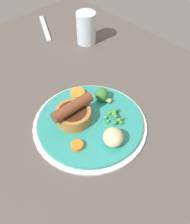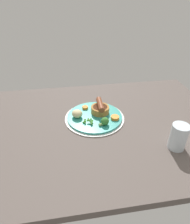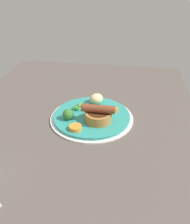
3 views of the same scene
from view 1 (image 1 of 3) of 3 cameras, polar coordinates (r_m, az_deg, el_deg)
The scene contains 10 objects.
dining_table at distance 66.51cm, azimuth -0.81°, elevation 0.75°, with size 110.00×80.00×3.00cm, color #564C47.
dinner_plate at distance 60.53cm, azimuth -1.17°, elevation -2.58°, with size 27.61×27.61×1.40cm.
sausage_pudding at distance 58.70cm, azimuth -5.06°, elevation -0.31°, with size 8.53×10.57×5.67cm.
pea_pile at distance 59.96cm, azimuth 4.53°, elevation -0.75°, with size 4.79×4.81×1.88cm.
broccoli_floret_near at distance 63.71cm, azimuth 1.60°, elevation 3.96°, with size 4.64×3.48×3.48cm.
potato_chunk_0 at distance 54.77cm, azimuth 4.16°, elevation -5.74°, with size 4.57×4.94×3.66cm, color beige.
carrot_slice_2 at distance 65.68cm, azimuth -4.02°, elevation 4.21°, with size 3.81×3.81×1.24cm, color orange.
carrot_slice_3 at distance 55.02cm, azimuth -4.14°, elevation -7.67°, with size 2.76×2.76×1.11cm, color orange.
fork at distance 97.97cm, azimuth -11.37°, elevation 18.29°, with size 18.00×1.60×0.60cm, color silver.
drinking_glass at distance 86.33cm, azimuth -2.03°, elevation 18.65°, with size 6.41×6.41×10.37cm, color silver.
Camera 1 is at (33.69, -30.36, 50.16)cm, focal length 40.00 mm.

